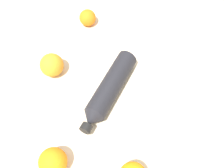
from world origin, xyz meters
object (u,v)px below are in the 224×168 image
orange_0 (53,162)px  orange_2 (88,18)px  water_bottle (109,89)px  orange_3 (52,65)px

orange_0 → orange_2: bearing=132.7°
water_bottle → orange_0: bearing=-6.3°
orange_2 → orange_3: orange_3 is taller
orange_3 → water_bottle: bearing=23.9°
orange_0 → orange_2: 0.54m
water_bottle → orange_2: bearing=-138.9°
water_bottle → orange_2: (-0.29, 0.14, -0.00)m
water_bottle → orange_0: size_ratio=3.85×
water_bottle → orange_3: bearing=-88.8°
orange_0 → orange_3: size_ratio=0.97×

